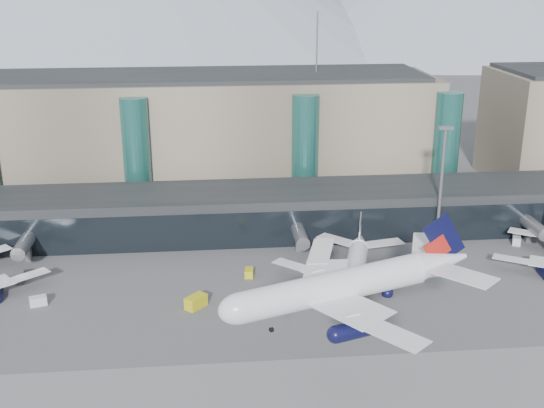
{
  "coord_description": "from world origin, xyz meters",
  "views": [
    {
      "loc": [
        -18.23,
        -83.66,
        55.48
      ],
      "look_at": [
        -7.02,
        32.0,
        15.61
      ],
      "focal_mm": 45.0,
      "sensor_mm": 36.0,
      "label": 1
    }
  ],
  "objects_px": {
    "veh_d": "(517,240)",
    "veh_a": "(38,301)",
    "veh_b": "(249,273)",
    "veh_h": "(196,302)",
    "lightmast_mid": "(441,179)",
    "jet_parked_mid": "(356,261)",
    "hero_jet": "(357,275)",
    "veh_c": "(345,298)",
    "veh_g": "(444,258)",
    "veh_f": "(19,277)"
  },
  "relations": [
    {
      "from": "hero_jet",
      "to": "veh_f",
      "type": "xyz_separation_m",
      "value": [
        -55.04,
        41.3,
        -16.95
      ]
    },
    {
      "from": "lightmast_mid",
      "to": "veh_f",
      "type": "distance_m",
      "value": 86.12
    },
    {
      "from": "veh_h",
      "to": "hero_jet",
      "type": "bearing_deg",
      "value": -98.61
    },
    {
      "from": "hero_jet",
      "to": "veh_c",
      "type": "height_order",
      "value": "hero_jet"
    },
    {
      "from": "veh_c",
      "to": "jet_parked_mid",
      "type": "bearing_deg",
      "value": 98.58
    },
    {
      "from": "jet_parked_mid",
      "to": "veh_c",
      "type": "xyz_separation_m",
      "value": [
        -3.75,
        -8.79,
        -3.18
      ]
    },
    {
      "from": "lightmast_mid",
      "to": "veh_c",
      "type": "bearing_deg",
      "value": -134.62
    },
    {
      "from": "hero_jet",
      "to": "veh_h",
      "type": "distance_m",
      "value": 38.83
    },
    {
      "from": "veh_a",
      "to": "veh_b",
      "type": "distance_m",
      "value": 38.42
    },
    {
      "from": "veh_a",
      "to": "jet_parked_mid",
      "type": "bearing_deg",
      "value": -14.18
    },
    {
      "from": "veh_b",
      "to": "veh_g",
      "type": "height_order",
      "value": "veh_b"
    },
    {
      "from": "hero_jet",
      "to": "veh_a",
      "type": "bearing_deg",
      "value": 138.49
    },
    {
      "from": "veh_a",
      "to": "veh_g",
      "type": "height_order",
      "value": "veh_a"
    },
    {
      "from": "lightmast_mid",
      "to": "veh_h",
      "type": "height_order",
      "value": "lightmast_mid"
    },
    {
      "from": "lightmast_mid",
      "to": "veh_a",
      "type": "bearing_deg",
      "value": -164.95
    },
    {
      "from": "veh_c",
      "to": "veh_d",
      "type": "xyz_separation_m",
      "value": [
        42.04,
        23.39,
        -0.03
      ]
    },
    {
      "from": "lightmast_mid",
      "to": "veh_d",
      "type": "relative_size",
      "value": 8.42
    },
    {
      "from": "lightmast_mid",
      "to": "veh_h",
      "type": "xyz_separation_m",
      "value": [
        -51.12,
        -24.64,
        -13.34
      ]
    },
    {
      "from": "veh_a",
      "to": "lightmast_mid",
      "type": "bearing_deg",
      "value": -3.65
    },
    {
      "from": "veh_d",
      "to": "veh_a",
      "type": "bearing_deg",
      "value": 124.39
    },
    {
      "from": "veh_d",
      "to": "lightmast_mid",
      "type": "bearing_deg",
      "value": 106.35
    },
    {
      "from": "jet_parked_mid",
      "to": "veh_h",
      "type": "relative_size",
      "value": 8.6
    },
    {
      "from": "veh_c",
      "to": "veh_g",
      "type": "distance_m",
      "value": 28.41
    },
    {
      "from": "lightmast_mid",
      "to": "veh_b",
      "type": "xyz_separation_m",
      "value": [
        -41.13,
        -12.84,
        -13.67
      ]
    },
    {
      "from": "veh_b",
      "to": "veh_g",
      "type": "relative_size",
      "value": 1.25
    },
    {
      "from": "jet_parked_mid",
      "to": "veh_d",
      "type": "distance_m",
      "value": 41.11
    },
    {
      "from": "veh_g",
      "to": "veh_f",
      "type": "bearing_deg",
      "value": -103.07
    },
    {
      "from": "veh_a",
      "to": "veh_d",
      "type": "height_order",
      "value": "veh_d"
    },
    {
      "from": "lightmast_mid",
      "to": "jet_parked_mid",
      "type": "distance_m",
      "value": 28.93
    },
    {
      "from": "veh_a",
      "to": "veh_d",
      "type": "relative_size",
      "value": 0.94
    },
    {
      "from": "veh_b",
      "to": "veh_a",
      "type": "bearing_deg",
      "value": 109.0
    },
    {
      "from": "hero_jet",
      "to": "veh_d",
      "type": "xyz_separation_m",
      "value": [
        46.32,
        50.07,
        -16.98
      ]
    },
    {
      "from": "veh_b",
      "to": "veh_d",
      "type": "relative_size",
      "value": 0.85
    },
    {
      "from": "lightmast_mid",
      "to": "veh_h",
      "type": "bearing_deg",
      "value": -154.26
    },
    {
      "from": "veh_a",
      "to": "veh_c",
      "type": "relative_size",
      "value": 0.89
    },
    {
      "from": "veh_c",
      "to": "veh_f",
      "type": "height_order",
      "value": "veh_c"
    },
    {
      "from": "veh_b",
      "to": "veh_h",
      "type": "bearing_deg",
      "value": 146.27
    },
    {
      "from": "veh_f",
      "to": "veh_d",
      "type": "bearing_deg",
      "value": -95.6
    },
    {
      "from": "jet_parked_mid",
      "to": "hero_jet",
      "type": "bearing_deg",
      "value": -176.39
    },
    {
      "from": "veh_d",
      "to": "hero_jet",
      "type": "bearing_deg",
      "value": 160.3
    },
    {
      "from": "veh_a",
      "to": "veh_g",
      "type": "xyz_separation_m",
      "value": [
        77.09,
        11.71,
        -0.2
      ]
    },
    {
      "from": "veh_f",
      "to": "veh_h",
      "type": "relative_size",
      "value": 0.82
    },
    {
      "from": "veh_h",
      "to": "lightmast_mid",
      "type": "bearing_deg",
      "value": -21.34
    },
    {
      "from": "veh_a",
      "to": "veh_f",
      "type": "height_order",
      "value": "veh_f"
    },
    {
      "from": "veh_d",
      "to": "veh_h",
      "type": "relative_size",
      "value": 0.78
    },
    {
      "from": "jet_parked_mid",
      "to": "veh_f",
      "type": "relative_size",
      "value": 10.5
    },
    {
      "from": "veh_b",
      "to": "veh_f",
      "type": "height_order",
      "value": "veh_f"
    },
    {
      "from": "lightmast_mid",
      "to": "veh_g",
      "type": "bearing_deg",
      "value": -99.37
    },
    {
      "from": "veh_g",
      "to": "veh_h",
      "type": "bearing_deg",
      "value": -86.94
    },
    {
      "from": "veh_d",
      "to": "veh_h",
      "type": "height_order",
      "value": "veh_h"
    }
  ]
}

